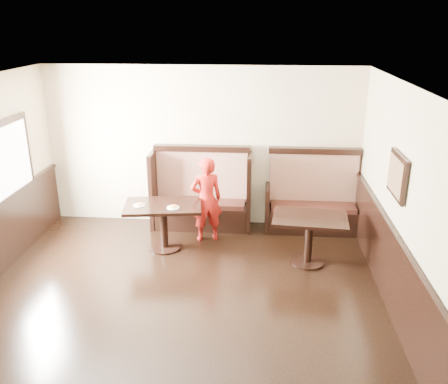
# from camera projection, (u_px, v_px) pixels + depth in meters

# --- Properties ---
(ground) EXTENTS (7.00, 7.00, 0.00)m
(ground) POSITION_uv_depth(u_px,v_px,m) (167.00, 341.00, 5.49)
(ground) COLOR black
(ground) RESTS_ON ground
(room_shell) EXTENTS (7.00, 7.00, 7.00)m
(room_shell) POSITION_uv_depth(u_px,v_px,m) (144.00, 277.00, 5.55)
(room_shell) COLOR beige
(room_shell) RESTS_ON ground
(booth_main) EXTENTS (1.75, 0.72, 1.45)m
(booth_main) POSITION_uv_depth(u_px,v_px,m) (202.00, 198.00, 8.39)
(booth_main) COLOR black
(booth_main) RESTS_ON ground
(booth_neighbor) EXTENTS (1.65, 0.72, 1.45)m
(booth_neighbor) POSITION_uv_depth(u_px,v_px,m) (312.00, 204.00, 8.26)
(booth_neighbor) COLOR black
(booth_neighbor) RESTS_ON ground
(table_main) EXTENTS (1.29, 0.91, 0.76)m
(table_main) POSITION_uv_depth(u_px,v_px,m) (163.00, 215.00, 7.52)
(table_main) COLOR black
(table_main) RESTS_ON ground
(table_neighbor) EXTENTS (1.15, 0.81, 0.76)m
(table_neighbor) POSITION_uv_depth(u_px,v_px,m) (309.00, 229.00, 7.06)
(table_neighbor) COLOR black
(table_neighbor) RESTS_ON ground
(child) EXTENTS (0.61, 0.50, 1.44)m
(child) POSITION_uv_depth(u_px,v_px,m) (206.00, 199.00, 7.79)
(child) COLOR #A51711
(child) RESTS_ON ground
(pizza_plate_left) EXTENTS (0.18, 0.18, 0.03)m
(pizza_plate_left) POSITION_uv_depth(u_px,v_px,m) (139.00, 205.00, 7.41)
(pizza_plate_left) COLOR white
(pizza_plate_left) RESTS_ON table_main
(pizza_plate_right) EXTENTS (0.20, 0.20, 0.04)m
(pizza_plate_right) POSITION_uv_depth(u_px,v_px,m) (173.00, 207.00, 7.32)
(pizza_plate_right) COLOR white
(pizza_plate_right) RESTS_ON table_main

